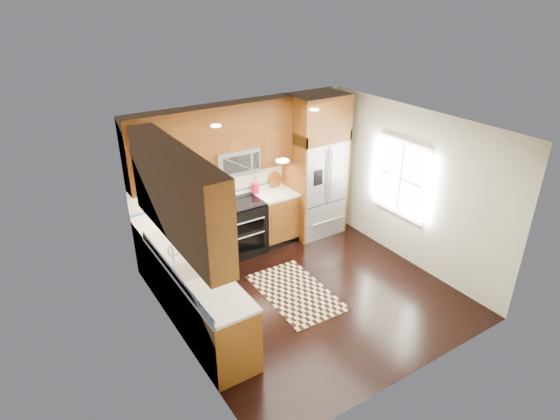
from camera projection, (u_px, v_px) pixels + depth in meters
ground at (308, 294)px, 7.15m from camera, size 4.00×4.00×0.00m
wall_back at (243, 174)px, 8.09m from camera, size 4.00×0.02×2.60m
wall_left at (176, 259)px, 5.61m from camera, size 0.02×4.00×2.60m
wall_right at (411, 188)px, 7.55m from camera, size 0.02×4.00×2.60m
window at (401, 178)px, 7.65m from camera, size 0.04×1.10×1.30m
base_cabinets at (208, 266)px, 7.03m from camera, size 2.85×3.00×0.90m
countertop at (211, 233)px, 6.98m from camera, size 2.86×3.01×0.04m
upper_cabinets at (200, 162)px, 6.52m from camera, size 2.85×3.00×1.15m
range at (241, 228)px, 8.08m from camera, size 0.76×0.67×0.95m
microwave at (234, 160)px, 7.66m from camera, size 0.76×0.40×0.42m
refrigerator at (316, 166)px, 8.44m from camera, size 0.98×0.75×2.60m
sink_faucet at (191, 265)px, 6.04m from camera, size 0.54×0.44×0.37m
rug at (295, 292)px, 7.17m from camera, size 0.98×1.59×0.01m
knife_block at (197, 206)px, 7.53m from camera, size 0.12×0.15×0.28m
utensil_crock at (255, 186)px, 8.21m from camera, size 0.15×0.15×0.38m
cutting_board at (275, 186)px, 8.50m from camera, size 0.29×0.29×0.02m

